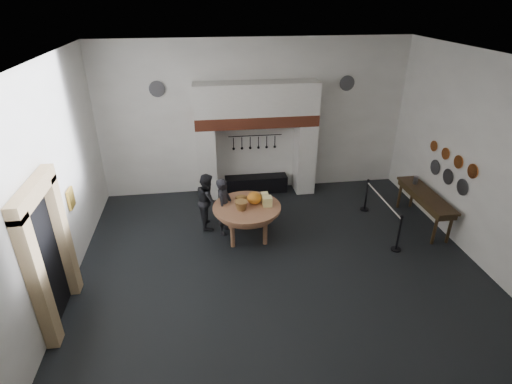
{
  "coord_description": "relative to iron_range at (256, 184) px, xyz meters",
  "views": [
    {
      "loc": [
        -1.56,
        -7.29,
        5.61
      ],
      "look_at": [
        -0.38,
        1.03,
        1.35
      ],
      "focal_mm": 28.0,
      "sensor_mm": 36.0,
      "label": 1
    }
  ],
  "objects": [
    {
      "name": "floor",
      "position": [
        0.0,
        -3.72,
        -0.25
      ],
      "size": [
        9.0,
        8.0,
        0.02
      ],
      "primitive_type": "cube",
      "color": "black",
      "rests_on": "ground"
    },
    {
      "name": "ceiling",
      "position": [
        0.0,
        -3.72,
        4.25
      ],
      "size": [
        9.0,
        8.0,
        0.02
      ],
      "primitive_type": "cube",
      "color": "silver",
      "rests_on": "wall_back"
    },
    {
      "name": "wall_back",
      "position": [
        0.0,
        0.28,
        2.0
      ],
      "size": [
        9.0,
        0.02,
        4.5
      ],
      "primitive_type": "cube",
      "color": "white",
      "rests_on": "floor"
    },
    {
      "name": "wall_front",
      "position": [
        0.0,
        -7.72,
        2.0
      ],
      "size": [
        9.0,
        0.02,
        4.5
      ],
      "primitive_type": "cube",
      "color": "white",
      "rests_on": "floor"
    },
    {
      "name": "wall_left",
      "position": [
        -4.5,
        -3.72,
        2.0
      ],
      "size": [
        0.02,
        8.0,
        4.5
      ],
      "primitive_type": "cube",
      "color": "white",
      "rests_on": "floor"
    },
    {
      "name": "wall_right",
      "position": [
        4.5,
        -3.72,
        2.0
      ],
      "size": [
        0.02,
        8.0,
        4.5
      ],
      "primitive_type": "cube",
      "color": "white",
      "rests_on": "floor"
    },
    {
      "name": "chimney_pier_left",
      "position": [
        -1.48,
        -0.07,
        0.82
      ],
      "size": [
        0.55,
        0.7,
        2.15
      ],
      "primitive_type": "cube",
      "color": "silver",
      "rests_on": "floor"
    },
    {
      "name": "chimney_pier_right",
      "position": [
        1.48,
        -0.07,
        0.82
      ],
      "size": [
        0.55,
        0.7,
        2.15
      ],
      "primitive_type": "cube",
      "color": "silver",
      "rests_on": "floor"
    },
    {
      "name": "hearth_brick_band",
      "position": [
        0.0,
        -0.07,
        2.06
      ],
      "size": [
        3.5,
        0.72,
        0.32
      ],
      "primitive_type": "cube",
      "color": "#9E442B",
      "rests_on": "chimney_pier_left"
    },
    {
      "name": "chimney_hood",
      "position": [
        0.0,
        -0.07,
        2.67
      ],
      "size": [
        3.5,
        0.7,
        0.9
      ],
      "primitive_type": "cube",
      "color": "silver",
      "rests_on": "hearth_brick_band"
    },
    {
      "name": "iron_range",
      "position": [
        0.0,
        0.0,
        0.0
      ],
      "size": [
        1.9,
        0.45,
        0.5
      ],
      "primitive_type": "cube",
      "color": "black",
      "rests_on": "floor"
    },
    {
      "name": "utensil_rail",
      "position": [
        0.0,
        0.2,
        1.5
      ],
      "size": [
        1.6,
        0.02,
        0.02
      ],
      "primitive_type": "cylinder",
      "rotation": [
        0.0,
        1.57,
        0.0
      ],
      "color": "black",
      "rests_on": "wall_back"
    },
    {
      "name": "door_recess",
      "position": [
        -4.47,
        -4.72,
        1.0
      ],
      "size": [
        0.04,
        1.1,
        2.5
      ],
      "primitive_type": "cube",
      "color": "black",
      "rests_on": "floor"
    },
    {
      "name": "door_jamb_near",
      "position": [
        -4.38,
        -5.42,
        1.05
      ],
      "size": [
        0.22,
        0.3,
        2.6
      ],
      "primitive_type": "cube",
      "color": "tan",
      "rests_on": "floor"
    },
    {
      "name": "door_jamb_far",
      "position": [
        -4.38,
        -4.02,
        1.05
      ],
      "size": [
        0.22,
        0.3,
        2.6
      ],
      "primitive_type": "cube",
      "color": "tan",
      "rests_on": "floor"
    },
    {
      "name": "door_lintel",
      "position": [
        -4.38,
        -4.72,
        2.4
      ],
      "size": [
        0.22,
        1.7,
        0.3
      ],
      "primitive_type": "cube",
      "color": "tan",
      "rests_on": "door_jamb_near"
    },
    {
      "name": "wall_plaque",
      "position": [
        -4.45,
        -2.92,
        1.35
      ],
      "size": [
        0.05,
        0.34,
        0.44
      ],
      "primitive_type": "cube",
      "color": "gold",
      "rests_on": "wall_left"
    },
    {
      "name": "work_table",
      "position": [
        -0.58,
        -2.49,
        0.59
      ],
      "size": [
        1.8,
        1.8,
        0.07
      ],
      "primitive_type": "cylinder",
      "rotation": [
        0.0,
        0.0,
        -0.07
      ],
      "color": "#AA7550",
      "rests_on": "floor"
    },
    {
      "name": "pumpkin",
      "position": [
        -0.38,
        -2.39,
        0.78
      ],
      "size": [
        0.36,
        0.36,
        0.31
      ],
      "primitive_type": "ellipsoid",
      "color": "orange",
      "rests_on": "work_table"
    },
    {
      "name": "cheese_block_big",
      "position": [
        -0.08,
        -2.54,
        0.74
      ],
      "size": [
        0.22,
        0.22,
        0.24
      ],
      "primitive_type": "cube",
      "color": "#FFF398",
      "rests_on": "work_table"
    },
    {
      "name": "cheese_block_small",
      "position": [
        -0.1,
        -2.24,
        0.72
      ],
      "size": [
        0.18,
        0.18,
        0.2
      ],
      "primitive_type": "cube",
      "color": "#FEEF97",
      "rests_on": "work_table"
    },
    {
      "name": "wicker_basket",
      "position": [
        -0.73,
        -2.64,
        0.73
      ],
      "size": [
        0.34,
        0.34,
        0.22
      ],
      "primitive_type": "cone",
      "rotation": [
        3.14,
        0.0,
        -0.07
      ],
      "color": "olive",
      "rests_on": "work_table"
    },
    {
      "name": "bread_loaf",
      "position": [
        -0.68,
        -2.14,
        0.69
      ],
      "size": [
        0.31,
        0.18,
        0.13
      ],
      "primitive_type": "ellipsoid",
      "color": "olive",
      "rests_on": "work_table"
    },
    {
      "name": "visitor_near",
      "position": [
        -1.12,
        -2.21,
        0.51
      ],
      "size": [
        0.55,
        0.65,
        1.51
      ],
      "primitive_type": "imported",
      "rotation": [
        0.0,
        0.0,
        1.18
      ],
      "color": "black",
      "rests_on": "floor"
    },
    {
      "name": "visitor_far",
      "position": [
        -1.52,
        -1.81,
        0.49
      ],
      "size": [
        0.62,
        0.77,
        1.49
      ],
      "primitive_type": "imported",
      "rotation": [
        0.0,
        0.0,
        1.66
      ],
      "color": "black",
      "rests_on": "floor"
    },
    {
      "name": "side_table",
      "position": [
        4.1,
        -2.53,
        0.62
      ],
      "size": [
        0.55,
        2.2,
        0.06
      ],
      "primitive_type": "cube",
      "color": "#382914",
      "rests_on": "floor"
    },
    {
      "name": "pewter_jug",
      "position": [
        4.1,
        -1.93,
        0.76
      ],
      "size": [
        0.12,
        0.12,
        0.22
      ],
      "primitive_type": "cylinder",
      "color": "#56555B",
      "rests_on": "side_table"
    },
    {
      "name": "copper_pan_a",
      "position": [
        4.46,
        -3.52,
        1.7
      ],
      "size": [
        0.03,
        0.34,
        0.34
      ],
      "primitive_type": "cylinder",
      "rotation": [
        0.0,
        1.57,
        0.0
      ],
      "color": "#C6662D",
      "rests_on": "wall_right"
    },
    {
      "name": "copper_pan_b",
      "position": [
        4.46,
        -2.97,
        1.7
      ],
      "size": [
        0.03,
        0.32,
        0.32
      ],
      "primitive_type": "cylinder",
      "rotation": [
        0.0,
        1.57,
        0.0
      ],
      "color": "#C6662D",
      "rests_on": "wall_right"
    },
    {
      "name": "copper_pan_c",
      "position": [
        4.46,
        -2.42,
        1.7
      ],
      "size": [
        0.03,
        0.3,
        0.3
      ],
      "primitive_type": "cylinder",
      "rotation": [
        0.0,
        1.57,
        0.0
      ],
      "color": "#C6662D",
      "rests_on": "wall_right"
    },
    {
      "name": "copper_pan_d",
      "position": [
        4.46,
        -1.87,
        1.7
      ],
      "size": [
        0.03,
        0.28,
        0.28
      ],
      "primitive_type": "cylinder",
      "rotation": [
        0.0,
        1.57,
        0.0
      ],
      "color": "#C6662D",
      "rests_on": "wall_right"
    },
    {
      "name": "pewter_plate_left",
      "position": [
        4.46,
        -3.32,
        1.2
      ],
      "size": [
        0.03,
        0.4,
        0.4
      ],
      "primitive_type": "cylinder",
      "rotation": [
        0.0,
        1.57,
        0.0
      ],
      "color": "#4C4C51",
      "rests_on": "wall_right"
    },
    {
      "name": "pewter_plate_mid",
      "position": [
        4.46,
        -2.72,
        1.2
      ],
      "size": [
        0.03,
        0.4,
        0.4
      ],
      "primitive_type": "cylinder",
      "rotation": [
        0.0,
        1.57,
        0.0
      ],
      "color": "#4C4C51",
      "rests_on": "wall_right"
    },
    {
      "name": "pewter_plate_right",
      "position": [
        4.46,
        -2.12,
        1.2
      ],
      "size": [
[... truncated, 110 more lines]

